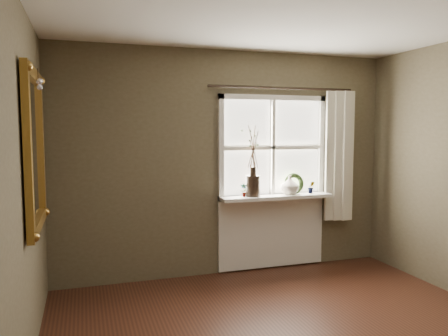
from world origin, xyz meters
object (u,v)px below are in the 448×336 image
Objects in this scene: dark_jug at (253,186)px; gilt_mirror at (35,149)px; cream_vase at (290,185)px; wreath at (294,186)px.

gilt_mirror is at bearing -154.79° from dark_jug.
dark_jug is at bearing 180.00° from cream_vase.
dark_jug is 0.47m from cream_vase.
gilt_mirror is (-2.69, -1.05, 0.51)m from cream_vase.
cream_vase is at bearing -152.97° from wreath.
cream_vase is 0.88× the size of wreath.
gilt_mirror is at bearing -158.79° from cream_vase.
cream_vase is 0.09m from wreath.
gilt_mirror is (-2.77, -1.09, 0.53)m from wreath.
dark_jug is 1.08× the size of cream_vase.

